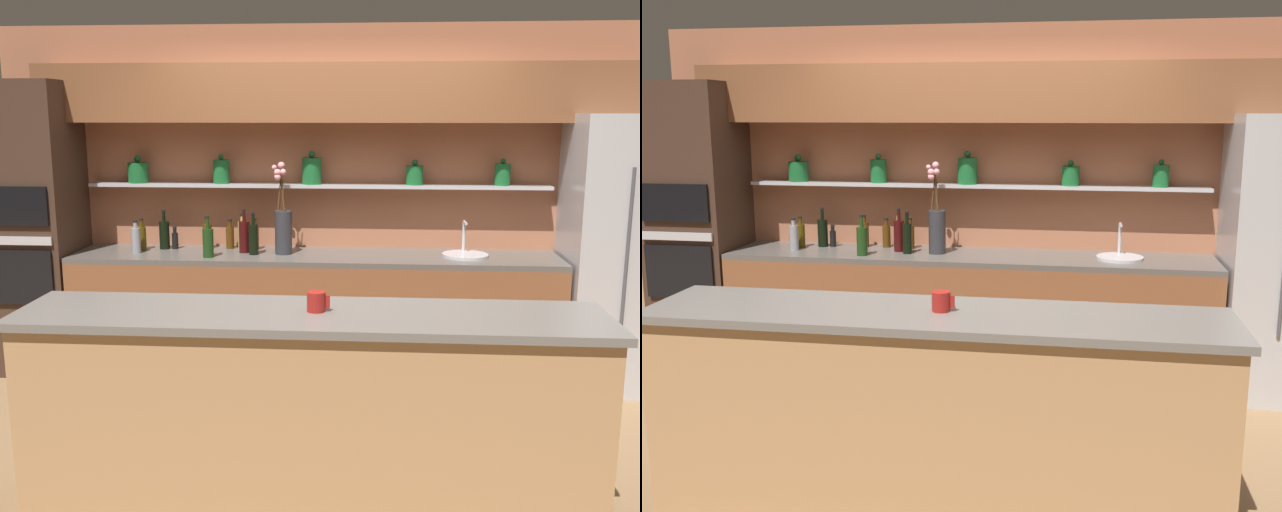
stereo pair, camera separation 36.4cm
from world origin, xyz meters
TOP-DOWN VIEW (x-y plane):
  - ground_plane at (0.00, 0.00)m, footprint 12.00×12.00m
  - back_wall_unit at (-0.00, 1.53)m, footprint 5.20×0.44m
  - back_counter_unit at (-0.14, 1.24)m, footprint 3.59×0.62m
  - island_counter at (0.00, -0.68)m, footprint 2.81×0.61m
  - oven_tower at (-2.28, 1.24)m, footprint 0.64×0.64m
  - flower_vase at (-0.37, 1.24)m, footprint 0.15×0.14m
  - sink_fixture at (0.96, 1.25)m, footprint 0.33×0.33m
  - bottle_spirit_0 at (-1.48, 1.19)m, footprint 0.07×0.07m
  - bottle_spirit_1 at (-0.98, 1.40)m, footprint 0.07×0.07m
  - bottle_spirit_2 at (-0.61, 1.39)m, footprint 0.06×0.06m
  - bottle_oil_3 at (-1.47, 1.32)m, footprint 0.06×0.06m
  - bottle_wine_4 at (-0.59, 1.20)m, footprint 0.07×0.07m
  - bottle_wine_5 at (-0.67, 1.27)m, footprint 0.08×0.08m
  - bottle_wine_6 at (-0.90, 1.07)m, footprint 0.08×0.08m
  - bottle_spirit_7 at (-0.81, 1.42)m, footprint 0.06×0.06m
  - bottle_spirit_8 at (-0.71, 1.39)m, footprint 0.07×0.07m
  - bottle_wine_9 at (-1.31, 1.37)m, footprint 0.08×0.08m
  - bottle_sauce_10 at (-1.23, 1.38)m, footprint 0.05×0.05m
  - coffee_mug at (0.03, -0.66)m, footprint 0.11×0.09m

SIDE VIEW (x-z plane):
  - ground_plane at x=0.00m, z-range 0.00..0.00m
  - back_counter_unit at x=-0.14m, z-range 0.00..0.92m
  - island_counter at x=0.00m, z-range 0.00..1.02m
  - sink_fixture at x=0.96m, z-range 0.82..1.07m
  - bottle_sauce_10 at x=-1.23m, z-range 0.91..1.08m
  - bottle_spirit_7 at x=-0.81m, z-range 0.90..1.13m
  - bottle_oil_3 at x=-1.47m, z-range 0.90..1.14m
  - bottle_spirit_2 at x=-0.61m, z-range 0.90..1.14m
  - bottle_spirit_0 at x=-1.48m, z-range 0.90..1.15m
  - bottle_spirit_1 at x=-0.98m, z-range 0.90..1.15m
  - bottle_wine_6 at x=-0.90m, z-range 0.88..1.18m
  - bottle_wine_9 at x=-1.31m, z-range 0.88..1.19m
  - bottle_spirit_8 at x=-0.71m, z-range 0.90..1.17m
  - bottle_wine_4 at x=-0.59m, z-range 0.88..1.20m
  - bottle_wine_5 at x=-0.67m, z-range 0.88..1.21m
  - coffee_mug at x=0.03m, z-range 1.02..1.12m
  - oven_tower at x=-2.28m, z-range 0.00..2.18m
  - flower_vase at x=-0.37m, z-range 0.79..1.46m
  - back_wall_unit at x=0.00m, z-range 0.25..2.85m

